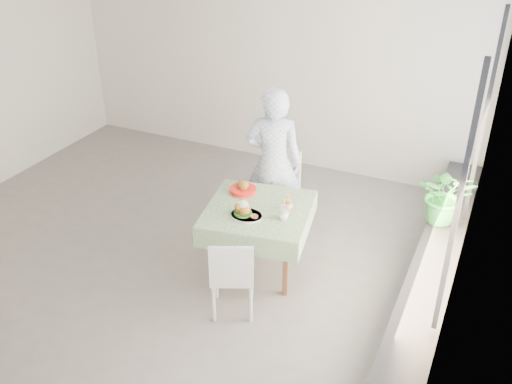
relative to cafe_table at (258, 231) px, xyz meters
The scene contains 14 objects.
floor 1.13m from the cafe_table, behind, with size 6.00×6.00×0.00m, color #615E5C.
wall_back 2.94m from the cafe_table, 111.69° to the left, with size 6.00×0.02×2.80m, color white.
wall_right 2.19m from the cafe_table, ahead, with size 0.02×5.00×2.80m, color white.
window_pane 2.28m from the cafe_table, ahead, with size 0.01×4.80×2.18m, color #D1E0F9.
window_ledge 1.79m from the cafe_table, ahead, with size 0.40×4.80×0.50m, color black.
cafe_table is the anchor object (origin of this frame).
chair_far 0.86m from the cafe_table, 101.19° to the left, with size 0.48×0.48×0.96m.
chair_near 0.77m from the cafe_table, 84.50° to the right, with size 0.53×0.53×0.86m.
diner 0.88m from the cafe_table, 101.79° to the left, with size 0.65×0.43×1.78m, color #94BAEC.
main_dish 0.40m from the cafe_table, 106.36° to the right, with size 0.33×0.33×0.17m.
juice_cup_orange 0.46m from the cafe_table, 20.70° to the left, with size 0.09×0.09×0.24m.
juice_cup_lemonade 0.48m from the cafe_table, 16.09° to the right, with size 0.10×0.10×0.28m.
second_dish 0.50m from the cafe_table, 140.65° to the left, with size 0.29×0.29×0.14m.
potted_plant 1.98m from the cafe_table, 28.88° to the left, with size 0.57×0.49×0.63m, color #267433.
Camera 1 is at (3.11, -4.64, 3.72)m, focal length 40.00 mm.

